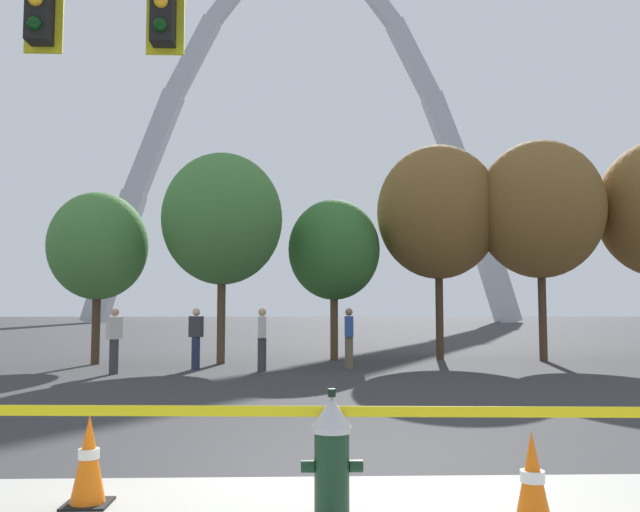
# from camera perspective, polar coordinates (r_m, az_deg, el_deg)

# --- Properties ---
(ground_plane) EXTENTS (240.00, 240.00, 0.00)m
(ground_plane) POSITION_cam_1_polar(r_m,az_deg,el_deg) (6.74, 1.82, -18.16)
(ground_plane) COLOR #333335
(fire_hydrant) EXTENTS (0.46, 0.48, 0.99)m
(fire_hydrant) POSITION_cam_1_polar(r_m,az_deg,el_deg) (5.14, 1.02, -17.12)
(fire_hydrant) COLOR black
(fire_hydrant) RESTS_ON ground
(caution_tape_barrier) EXTENTS (6.11, 0.35, 0.90)m
(caution_tape_barrier) POSITION_cam_1_polar(r_m,az_deg,el_deg) (5.15, -2.13, -15.20)
(caution_tape_barrier) COLOR #232326
(caution_tape_barrier) RESTS_ON ground
(traffic_cone_by_hydrant) EXTENTS (0.36, 0.36, 0.73)m
(traffic_cone_by_hydrant) POSITION_cam_1_polar(r_m,az_deg,el_deg) (5.91, -19.26, -16.28)
(traffic_cone_by_hydrant) COLOR black
(traffic_cone_by_hydrant) RESTS_ON ground
(traffic_cone_mid_sidewalk) EXTENTS (0.36, 0.36, 0.73)m
(traffic_cone_mid_sidewalk) POSITION_cam_1_polar(r_m,az_deg,el_deg) (5.13, 17.81, -18.20)
(traffic_cone_mid_sidewalk) COLOR black
(traffic_cone_mid_sidewalk) RESTS_ON ground
(monument_arch) EXTENTS (48.41, 2.41, 43.91)m
(monument_arch) POSITION_cam_1_polar(r_m,az_deg,el_deg) (75.89, -1.43, 8.98)
(monument_arch) COLOR #B2B5BC
(monument_arch) RESTS_ON ground
(tree_far_left) EXTENTS (2.82, 2.82, 4.94)m
(tree_far_left) POSITION_cam_1_polar(r_m,az_deg,el_deg) (20.13, -18.53, 0.81)
(tree_far_left) COLOR #473323
(tree_far_left) RESTS_ON ground
(tree_left_mid) EXTENTS (3.49, 3.49, 6.12)m
(tree_left_mid) POSITION_cam_1_polar(r_m,az_deg,el_deg) (19.56, -8.39, 3.16)
(tree_left_mid) COLOR brown
(tree_left_mid) RESTS_ON ground
(tree_center_left) EXTENTS (2.84, 2.84, 4.98)m
(tree_center_left) POSITION_cam_1_polar(r_m,az_deg,el_deg) (20.63, 1.21, 0.52)
(tree_center_left) COLOR brown
(tree_center_left) RESTS_ON ground
(tree_center_right) EXTENTS (3.86, 3.86, 6.76)m
(tree_center_right) POSITION_cam_1_polar(r_m,az_deg,el_deg) (21.39, 10.11, 3.72)
(tree_center_right) COLOR #473323
(tree_center_right) RESTS_ON ground
(tree_right_mid) EXTENTS (3.85, 3.85, 6.74)m
(tree_right_mid) POSITION_cam_1_polar(r_m,az_deg,el_deg) (21.48, 18.37, 3.82)
(tree_right_mid) COLOR #473323
(tree_right_mid) RESTS_ON ground
(pedestrian_walking_left) EXTENTS (0.22, 0.35, 1.59)m
(pedestrian_walking_left) POSITION_cam_1_polar(r_m,az_deg,el_deg) (17.68, 2.51, -7.01)
(pedestrian_walking_left) COLOR brown
(pedestrian_walking_left) RESTS_ON ground
(pedestrian_standing_center) EXTENTS (0.38, 0.29, 1.59)m
(pedestrian_standing_center) POSITION_cam_1_polar(r_m,az_deg,el_deg) (17.74, -10.62, -6.93)
(pedestrian_standing_center) COLOR #232847
(pedestrian_standing_center) RESTS_ON ground
(pedestrian_walking_right) EXTENTS (0.22, 0.35, 1.59)m
(pedestrian_walking_right) POSITION_cam_1_polar(r_m,az_deg,el_deg) (17.00, -5.00, -7.10)
(pedestrian_walking_right) COLOR #38383D
(pedestrian_walking_right) RESTS_ON ground
(pedestrian_near_trees) EXTENTS (0.39, 0.37, 1.59)m
(pedestrian_near_trees) POSITION_cam_1_polar(r_m,az_deg,el_deg) (16.96, -17.27, -6.92)
(pedestrian_near_trees) COLOR #38383D
(pedestrian_near_trees) RESTS_ON ground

